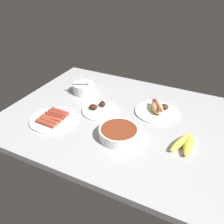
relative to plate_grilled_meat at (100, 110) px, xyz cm
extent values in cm
cube|color=#B2B2B7|center=(12.82, -0.17, -2.35)|extent=(120.00, 90.00, 3.00)
cylinder|color=white|center=(0.44, -0.20, -0.35)|extent=(19.62, 19.62, 1.00)
ellipsoid|color=#381E14|center=(-0.41, 3.58, 1.64)|extent=(4.93, 5.10, 2.98)
ellipsoid|color=#381E14|center=(-3.33, -1.27, 1.55)|extent=(4.79, 3.94, 2.80)
cylinder|color=white|center=(18.52, -15.92, 1.51)|extent=(18.28, 18.28, 4.71)
cylinder|color=maroon|center=(18.52, -15.92, 3.46)|extent=(16.45, 16.45, 1.00)
ellipsoid|color=gold|center=(48.42, -9.21, 0.76)|extent=(4.60, 15.29, 3.21)
ellipsoid|color=#E5D14C|center=(45.05, -8.77, 0.78)|extent=(8.19, 16.27, 3.27)
cylinder|color=white|center=(27.49, 11.90, -0.35)|extent=(22.53, 22.53, 1.00)
ellipsoid|color=tan|center=(27.49, 11.90, 2.35)|extent=(11.26, 12.86, 4.40)
cylinder|color=#9E3828|center=(27.49, 11.90, 3.56)|extent=(7.93, 10.42, 2.40)
ellipsoid|color=#472819|center=(30.63, 15.88, 1.55)|extent=(5.61, 5.31, 2.80)
cylinder|color=silver|center=(-18.90, 14.11, 2.14)|extent=(13.09, 13.09, 5.99)
cylinder|color=beige|center=(-18.90, 14.11, 3.34)|extent=(11.52, 11.52, 2.69)
cube|color=#B7B7BC|center=(-15.95, 12.48, 8.14)|extent=(4.51, 9.87, 13.24)
cylinder|color=white|center=(-16.87, -18.21, -0.35)|extent=(23.50, 23.50, 1.00)
cylinder|color=#AD472D|center=(-16.76, -24.16, 1.23)|extent=(10.81, 2.56, 2.16)
cylinder|color=#AD472D|center=(-16.81, -21.78, 1.23)|extent=(10.84, 2.74, 2.16)
cylinder|color=#AD472D|center=(-16.85, -19.40, 1.23)|extent=(10.83, 2.66, 2.16)
cylinder|color=maroon|center=(-16.89, -17.02, 1.23)|extent=(10.79, 2.46, 2.16)
cylinder|color=#9E3828|center=(-16.94, -14.64, 1.23)|extent=(10.74, 2.20, 2.16)
cylinder|color=#AD472D|center=(-16.98, -12.26, 1.23)|extent=(10.83, 2.68, 2.16)
camera|label=1|loc=(55.17, -96.64, 69.49)|focal=39.40mm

